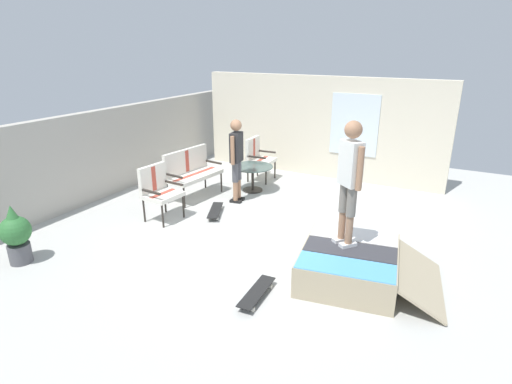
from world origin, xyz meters
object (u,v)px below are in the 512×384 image
Objects in this scene: skateboard_by_bench at (215,210)px; skateboard_spare at (257,292)px; patio_chair_near_house at (257,155)px; person_skater at (350,175)px; patio_table at (253,173)px; potted_plant at (16,234)px; patio_chair_by_wall at (158,187)px; patio_bench at (191,169)px; skate_ramp at (351,264)px; person_watching at (236,155)px.

skateboard_by_bench is 1.00× the size of skateboard_spare.
person_skater is (-3.21, -3.10, 0.86)m from patio_chair_near_house.
skateboard_by_bench is at bearing 44.35° from skateboard_spare.
person_skater is 1.96m from skateboard_spare.
potted_plant reaches higher than patio_table.
patio_chair_by_wall is 1.16m from skateboard_by_bench.
patio_bench reaches higher than potted_plant.
patio_bench is 1.37m from patio_table.
patio_chair_by_wall is at bearing 63.40° from skateboard_spare.
person_watching is at bearing 57.98° from skate_ramp.
patio_bench reaches higher than skateboard_spare.
person_watching reaches higher than patio_table.
skateboard_spare is at bearing -151.98° from patio_chair_near_house.
patio_bench is 1.28× the size of patio_chair_by_wall.
patio_chair_by_wall is 0.59× the size of person_skater.
skateboard_spare is at bearing -116.60° from patio_chair_by_wall.
patio_chair_near_house reaches higher than patio_table.
person_watching is 4.08m from potted_plant.
person_skater is (-1.51, -3.80, 0.86)m from patio_bench.
patio_table reaches higher than skate_ramp.
skateboard_spare is (-2.66, -3.02, -0.53)m from patio_bench.
person_skater reaches higher than skate_ramp.
patio_chair_near_house is 2.99m from patio_chair_by_wall.
person_watching reaches higher than potted_plant.
potted_plant is at bearing 114.89° from person_skater.
patio_table is (2.55, 2.96, 0.18)m from skate_ramp.
skateboard_by_bench is at bearing -121.18° from patio_bench.
patio_chair_near_house is 1.26× the size of skateboard_by_bench.
person_watching reaches higher than skateboard_by_bench.
skate_ramp is at bearing -67.02° from potted_plant.
skate_ramp is 4.28m from patio_bench.
person_watching is at bearing -78.30° from patio_bench.
skateboard_by_bench is (-0.61, -1.01, -0.53)m from patio_bench.
skate_ramp is 1.20× the size of person_skater.
patio_chair_near_house is 1.57m from person_watching.
patio_chair_near_house is at bearing 7.77° from skateboard_by_bench.
patio_chair_by_wall is 3.71m from person_skater.
skate_ramp is 1.40m from skateboard_spare.
skateboard_spare is (-1.41, -2.82, -0.53)m from patio_chair_by_wall.
patio_chair_near_house reaches higher than skateboard_spare.
patio_chair_near_house is (3.32, 3.25, 0.39)m from skate_ramp.
skate_ramp is 2.04× the size of patio_chair_near_house.
skateboard_by_bench is (0.90, 2.78, -1.39)m from person_skater.
person_skater is at bearing -107.92° from skateboard_by_bench.
patio_table is (-0.76, -0.29, -0.21)m from patio_chair_near_house.
patio_table is 4.71m from potted_plant.
patio_chair_by_wall is 1.72m from person_watching.
person_watching is at bearing 34.88° from skateboard_spare.
person_skater is 2.14× the size of skateboard_by_bench.
patio_chair_by_wall is at bearing 127.90° from skateboard_by_bench.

